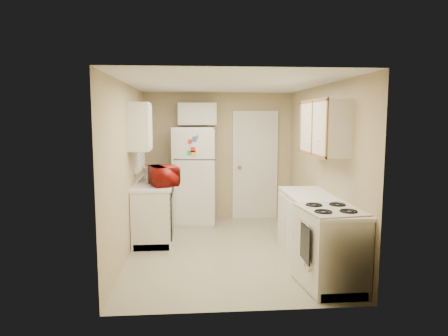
{
  "coord_description": "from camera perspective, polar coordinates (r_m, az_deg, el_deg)",
  "views": [
    {
      "loc": [
        -0.47,
        -5.66,
        1.92
      ],
      "look_at": [
        0.0,
        0.5,
        1.15
      ],
      "focal_mm": 32.0,
      "sensor_mm": 36.0,
      "label": 1
    }
  ],
  "objects": [
    {
      "name": "sink",
      "position": [
        6.83,
        -9.61,
        -1.93
      ],
      "size": [
        0.54,
        0.74,
        0.16
      ],
      "primitive_type": "cube",
      "color": "gray",
      "rests_on": "left_counter"
    },
    {
      "name": "wall_right",
      "position": [
        6.01,
        13.81,
        0.01
      ],
      "size": [
        3.8,
        3.8,
        0.0
      ],
      "primitive_type": "plane",
      "color": "tan",
      "rests_on": "floor"
    },
    {
      "name": "ceiling",
      "position": [
        5.7,
        0.39,
        11.92
      ],
      "size": [
        3.8,
        3.8,
        0.0
      ],
      "primitive_type": "plane",
      "color": "white",
      "rests_on": "floor"
    },
    {
      "name": "soap_bottle",
      "position": [
        7.15,
        -9.78,
        -0.39
      ],
      "size": [
        0.12,
        0.12,
        0.2
      ],
      "primitive_type": "imported",
      "rotation": [
        0.0,
        0.0,
        -0.41
      ],
      "color": "white",
      "rests_on": "left_counter"
    },
    {
      "name": "dishwasher",
      "position": [
        6.14,
        -7.46,
        -6.42
      ],
      "size": [
        0.03,
        0.58,
        0.72
      ],
      "primitive_type": "cube",
      "color": "black",
      "rests_on": "floor"
    },
    {
      "name": "microwave",
      "position": [
        6.19,
        -8.62,
        -1.06
      ],
      "size": [
        0.6,
        0.46,
        0.36
      ],
      "primitive_type": "imported",
      "rotation": [
        0.0,
        0.0,
        1.91
      ],
      "color": "maroon",
      "rests_on": "left_counter"
    },
    {
      "name": "refrigerator",
      "position": [
        7.3,
        -4.19,
        -1.09
      ],
      "size": [
        0.81,
        0.79,
        1.77
      ],
      "primitive_type": "cube",
      "rotation": [
        0.0,
        0.0,
        -0.12
      ],
      "color": "silver",
      "rests_on": "floor"
    },
    {
      "name": "cabinet_over_fridge",
      "position": [
        7.41,
        -3.85,
        7.71
      ],
      "size": [
        0.7,
        0.3,
        0.4
      ],
      "primitive_type": "cube",
      "color": "silver",
      "rests_on": "wall_back"
    },
    {
      "name": "wall_back",
      "position": [
        7.61,
        -0.8,
        1.68
      ],
      "size": [
        2.8,
        2.8,
        0.0
      ],
      "primitive_type": "plane",
      "color": "tan",
      "rests_on": "floor"
    },
    {
      "name": "interior_door",
      "position": [
        7.67,
        4.45,
        0.35
      ],
      "size": [
        0.86,
        0.06,
        2.08
      ],
      "primitive_type": "cube",
      "color": "silver",
      "rests_on": "floor"
    },
    {
      "name": "upper_cabinet_right",
      "position": [
        5.44,
        14.13,
        5.62
      ],
      "size": [
        0.3,
        1.2,
        0.7
      ],
      "primitive_type": "cube",
      "color": "silver",
      "rests_on": "wall_right"
    },
    {
      "name": "right_counter",
      "position": [
        5.32,
        13.16,
        -9.14
      ],
      "size": [
        0.6,
        2.0,
        0.9
      ],
      "primitive_type": "cube",
      "color": "silver",
      "rests_on": "floor"
    },
    {
      "name": "left_counter",
      "position": [
        6.76,
        -9.65,
        -5.57
      ],
      "size": [
        0.6,
        1.8,
        0.9
      ],
      "primitive_type": "cube",
      "color": "silver",
      "rests_on": "floor"
    },
    {
      "name": "upper_cabinet_left",
      "position": [
        5.94,
        -11.97,
        5.79
      ],
      "size": [
        0.3,
        0.45,
        0.7
      ],
      "primitive_type": "cube",
      "color": "silver",
      "rests_on": "wall_left"
    },
    {
      "name": "window_blinds",
      "position": [
        6.78,
        -11.93,
        4.24
      ],
      "size": [
        0.1,
        0.98,
        1.08
      ],
      "primitive_type": "cube",
      "color": "silver",
      "rests_on": "wall_left"
    },
    {
      "name": "wall_front",
      "position": [
        3.86,
        2.71,
        -3.68
      ],
      "size": [
        2.8,
        2.8,
        0.0
      ],
      "primitive_type": "plane",
      "color": "tan",
      "rests_on": "floor"
    },
    {
      "name": "stove",
      "position": [
        4.78,
        14.8,
        -10.94
      ],
      "size": [
        0.7,
        0.83,
        0.92
      ],
      "primitive_type": "cube",
      "rotation": [
        0.0,
        0.0,
        0.13
      ],
      "color": "silver",
      "rests_on": "floor"
    },
    {
      "name": "wall_left",
      "position": [
        5.79,
        -13.58,
        -0.25
      ],
      "size": [
        3.8,
        3.8,
        0.0
      ],
      "primitive_type": "plane",
      "color": "tan",
      "rests_on": "floor"
    },
    {
      "name": "floor",
      "position": [
        6.0,
        0.37,
        -11.57
      ],
      "size": [
        3.8,
        3.8,
        0.0
      ],
      "primitive_type": "plane",
      "color": "#B4AE90",
      "rests_on": "ground"
    }
  ]
}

